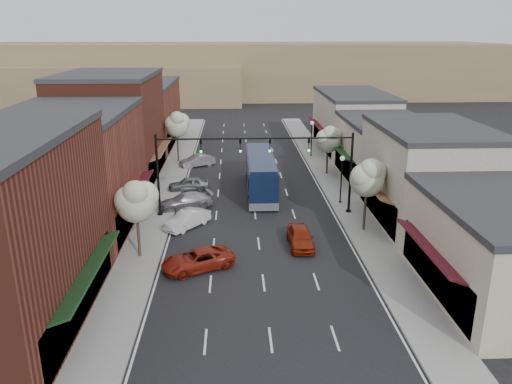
{
  "coord_description": "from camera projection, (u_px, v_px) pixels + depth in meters",
  "views": [
    {
      "loc": [
        -1.73,
        -31.66,
        14.98
      ],
      "look_at": [
        0.05,
        7.49,
        2.2
      ],
      "focal_mm": 35.0,
      "sensor_mm": 36.0,
      "label": 1
    }
  ],
  "objects": [
    {
      "name": "lamp_post_near",
      "position": [
        342.0,
        172.0,
        44.16
      ],
      "size": [
        0.44,
        0.44,
        4.44
      ],
      "color": "black",
      "rests_on": "ground"
    },
    {
      "name": "parked_car_a",
      "position": [
        198.0,
        260.0,
        32.57
      ],
      "size": [
        5.26,
        4.0,
        1.33
      ],
      "primitive_type": "imported",
      "rotation": [
        0.0,
        0.0,
        -1.14
      ],
      "color": "maroon",
      "rests_on": "ground"
    },
    {
      "name": "red_hatchback",
      "position": [
        300.0,
        237.0,
        36.0
      ],
      "size": [
        1.75,
        4.25,
        1.44
      ],
      "primitive_type": "imported",
      "rotation": [
        0.0,
        0.0,
        0.01
      ],
      "color": "maroon",
      "rests_on": "ground"
    },
    {
      "name": "curb_right",
      "position": [
        317.0,
        178.0,
        52.64
      ],
      "size": [
        0.25,
        73.0,
        0.17
      ],
      "primitive_type": "cube",
      "color": "gray",
      "rests_on": "ground"
    },
    {
      "name": "parked_car_d",
      "position": [
        189.0,
        184.0,
        48.63
      ],
      "size": [
        4.1,
        2.25,
        1.32
      ],
      "primitive_type": "imported",
      "rotation": [
        0.0,
        0.0,
        -1.38
      ],
      "color": "slate",
      "rests_on": "ground"
    },
    {
      "name": "tree_left_far",
      "position": [
        177.0,
        124.0,
        57.64
      ],
      "size": [
        2.85,
        2.65,
        6.13
      ],
      "color": "#47382B",
      "rests_on": "ground"
    },
    {
      "name": "bldg_right_midfar",
      "position": [
        383.0,
        150.0,
        51.49
      ],
      "size": [
        9.14,
        12.1,
        6.4
      ],
      "color": "beige",
      "rests_on": "ground"
    },
    {
      "name": "bldg_left_midfar",
      "position": [
        112.0,
        127.0,
        51.49
      ],
      "size": [
        10.14,
        14.1,
        10.9
      ],
      "color": "maroon",
      "rests_on": "ground"
    },
    {
      "name": "hill_far",
      "position": [
        240.0,
        69.0,
        118.4
      ],
      "size": [
        120.0,
        30.0,
        12.0
      ],
      "primitive_type": "cube",
      "color": "#7A6647",
      "rests_on": "ground"
    },
    {
      "name": "parked_car_b",
      "position": [
        187.0,
        219.0,
        39.45
      ],
      "size": [
        3.73,
        4.16,
        1.37
      ],
      "primitive_type": "imported",
      "rotation": [
        0.0,
        0.0,
        -0.68
      ],
      "color": "silver",
      "rests_on": "ground"
    },
    {
      "name": "coach_bus",
      "position": [
        261.0,
        173.0,
        47.74
      ],
      "size": [
        2.67,
        11.81,
        3.61
      ],
      "rotation": [
        0.0,
        0.0,
        -0.0
      ],
      "color": "#0D1836",
      "rests_on": "ground"
    },
    {
      "name": "parked_car_e",
      "position": [
        197.0,
        161.0,
        57.16
      ],
      "size": [
        4.22,
        3.22,
        1.33
      ],
      "primitive_type": "imported",
      "rotation": [
        0.0,
        0.0,
        -1.06
      ],
      "color": "#A5A5AA",
      "rests_on": "ground"
    },
    {
      "name": "lamp_post_far",
      "position": [
        312.0,
        133.0,
        60.78
      ],
      "size": [
        0.44,
        0.44,
        4.44
      ],
      "color": "black",
      "rests_on": "ground"
    },
    {
      "name": "bldg_left_far",
      "position": [
        141.0,
        114.0,
        67.07
      ],
      "size": [
        10.14,
        18.1,
        8.4
      ],
      "color": "brown",
      "rests_on": "ground"
    },
    {
      "name": "bldg_right_far",
      "position": [
        352.0,
        121.0,
        64.64
      ],
      "size": [
        9.14,
        16.1,
        7.4
      ],
      "color": "beige",
      "rests_on": "ground"
    },
    {
      "name": "curb_left",
      "position": [
        184.0,
        180.0,
        52.03
      ],
      "size": [
        0.25,
        73.0,
        0.17
      ],
      "primitive_type": "cube",
      "color": "gray",
      "rests_on": "ground"
    },
    {
      "name": "tree_right_far",
      "position": [
        329.0,
        139.0,
        52.85
      ],
      "size": [
        2.85,
        2.65,
        5.43
      ],
      "color": "#47382B",
      "rests_on": "ground"
    },
    {
      "name": "sidewalk_left",
      "position": [
        170.0,
        180.0,
        51.97
      ],
      "size": [
        2.8,
        73.0,
        0.15
      ],
      "primitive_type": "cube",
      "color": "gray",
      "rests_on": "ground"
    },
    {
      "name": "parked_car_c",
      "position": [
        186.0,
        201.0,
        43.7
      ],
      "size": [
        5.12,
        3.41,
        1.38
      ],
      "primitive_type": "imported",
      "rotation": [
        0.0,
        0.0,
        -1.23
      ],
      "color": "#9F9FA4",
      "rests_on": "ground"
    },
    {
      "name": "sidewalk_right",
      "position": [
        330.0,
        178.0,
        52.7
      ],
      "size": [
        2.8,
        73.0,
        0.15
      ],
      "primitive_type": "cube",
      "color": "gray",
      "rests_on": "ground"
    },
    {
      "name": "bldg_left_midnear",
      "position": [
        72.0,
        170.0,
        38.43
      ],
      "size": [
        10.14,
        14.1,
        9.4
      ],
      "color": "brown",
      "rests_on": "ground"
    },
    {
      "name": "bldg_right_near",
      "position": [
        502.0,
        249.0,
        28.77
      ],
      "size": [
        9.14,
        12.1,
        5.9
      ],
      "color": "beige",
      "rests_on": "ground"
    },
    {
      "name": "tree_left_near",
      "position": [
        136.0,
        200.0,
        33.07
      ],
      "size": [
        2.85,
        2.65,
        5.69
      ],
      "color": "#47382B",
      "rests_on": "ground"
    },
    {
      "name": "ground",
      "position": [
        260.0,
        255.0,
        34.79
      ],
      "size": [
        160.0,
        160.0,
        0.0
      ],
      "primitive_type": "plane",
      "color": "black",
      "rests_on": "ground"
    },
    {
      "name": "signal_mast_right",
      "position": [
        323.0,
        161.0,
        41.19
      ],
      "size": [
        8.22,
        0.46,
        7.0
      ],
      "color": "black",
      "rests_on": "ground"
    },
    {
      "name": "bldg_right_midnear",
      "position": [
        427.0,
        175.0,
        39.87
      ],
      "size": [
        9.14,
        12.1,
        7.9
      ],
      "color": "beige",
      "rests_on": "ground"
    },
    {
      "name": "hill_near",
      "position": [
        124.0,
        84.0,
        106.54
      ],
      "size": [
        50.0,
        20.0,
        8.0
      ],
      "primitive_type": "cube",
      "color": "#7A6647",
      "rests_on": "ground"
    },
    {
      "name": "signal_mast_left",
      "position": [
        186.0,
        163.0,
        40.71
      ],
      "size": [
        8.22,
        0.46,
        7.0
      ],
      "color": "black",
      "rests_on": "ground"
    },
    {
      "name": "tree_right_near",
      "position": [
        368.0,
        177.0,
        37.51
      ],
      "size": [
        2.85,
        2.65,
        5.95
      ],
      "color": "#47382B",
      "rests_on": "ground"
    }
  ]
}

